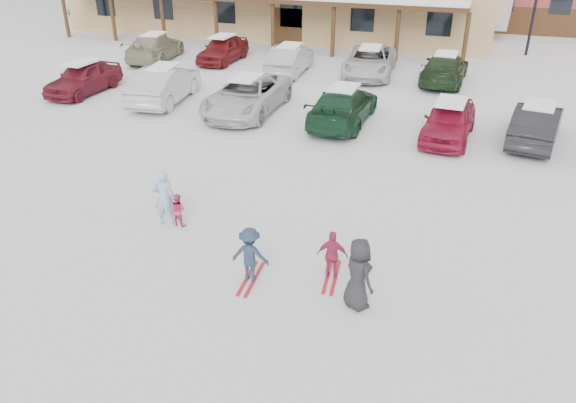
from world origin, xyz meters
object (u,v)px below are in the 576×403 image
(parked_car_10, at_px, (370,61))
(parked_car_3, at_px, (343,106))
(parked_car_9, at_px, (290,60))
(parked_car_11, at_px, (445,68))
(parked_car_5, at_px, (536,124))
(parked_car_2, at_px, (247,95))
(adult_skier, at_px, (164,197))
(bystander_dark, at_px, (358,274))
(toddler_red, at_px, (178,210))
(parked_car_4, at_px, (449,120))
(child_navy, at_px, (250,255))
(child_magenta, at_px, (332,255))
(parked_car_7, at_px, (155,47))
(parked_car_8, at_px, (223,49))
(parked_car_1, at_px, (165,84))
(parked_car_0, at_px, (83,78))

(parked_car_10, bearing_deg, parked_car_3, -90.76)
(parked_car_9, relative_size, parked_car_11, 0.90)
(parked_car_5, bearing_deg, parked_car_2, 9.82)
(parked_car_3, bearing_deg, adult_skier, 75.42)
(bystander_dark, relative_size, parked_car_3, 0.33)
(adult_skier, distance_m, toddler_red, 0.49)
(parked_car_4, bearing_deg, parked_car_3, 177.76)
(child_navy, height_order, parked_car_9, parked_car_9)
(adult_skier, distance_m, child_magenta, 4.94)
(parked_car_7, relative_size, parked_car_9, 1.13)
(bystander_dark, height_order, parked_car_8, bystander_dark)
(parked_car_7, xyz_separation_m, parked_car_11, (15.66, 0.31, -0.01))
(child_navy, height_order, child_magenta, child_navy)
(child_navy, xyz_separation_m, parked_car_1, (-8.48, 11.26, 0.12))
(adult_skier, bearing_deg, child_navy, 117.26)
(child_navy, relative_size, parked_car_8, 0.32)
(bystander_dark, xyz_separation_m, parked_car_0, (-15.14, 11.48, -0.10))
(child_navy, xyz_separation_m, child_magenta, (1.72, 0.65, -0.06))
(parked_car_0, bearing_deg, bystander_dark, -34.87)
(parked_car_0, height_order, parked_car_11, parked_car_0)
(parked_car_3, bearing_deg, parked_car_8, -41.06)
(toddler_red, height_order, parked_car_2, parked_car_2)
(parked_car_4, height_order, parked_car_9, parked_car_9)
(parked_car_3, bearing_deg, child_magenta, 103.23)
(parked_car_8, height_order, parked_car_10, parked_car_10)
(child_navy, xyz_separation_m, parked_car_9, (-4.84, 17.52, 0.06))
(parked_car_9, bearing_deg, child_navy, 103.20)
(parked_car_3, bearing_deg, parked_car_11, -113.24)
(parked_car_3, xyz_separation_m, parked_car_8, (-8.62, 7.81, -0.01))
(parked_car_10, distance_m, parked_car_11, 3.70)
(parked_car_1, distance_m, parked_car_10, 10.45)
(parked_car_10, bearing_deg, parked_car_7, 178.62)
(parked_car_2, xyz_separation_m, parked_car_9, (-0.30, 6.49, -0.02))
(parked_car_2, bearing_deg, parked_car_10, 63.85)
(parked_car_3, height_order, parked_car_11, parked_car_3)
(parked_car_5, xyz_separation_m, parked_car_8, (-15.64, 7.68, -0.00))
(child_navy, xyz_separation_m, parked_car_0, (-12.66, 11.29, 0.05))
(child_magenta, distance_m, parked_car_8, 21.13)
(bystander_dark, bearing_deg, parked_car_4, -51.97)
(parked_car_5, distance_m, parked_car_9, 13.05)
(child_magenta, relative_size, parked_car_11, 0.25)
(child_magenta, bearing_deg, parked_car_2, -64.95)
(parked_car_8, bearing_deg, parked_car_4, -31.66)
(parked_car_2, distance_m, parked_car_5, 11.06)
(parked_car_8, bearing_deg, parked_car_9, -14.95)
(parked_car_4, xyz_separation_m, parked_car_7, (-16.40, 7.41, 0.01))
(parked_car_3, bearing_deg, parked_car_1, -0.99)
(adult_skier, distance_m, bystander_dark, 5.89)
(toddler_red, bearing_deg, adult_skier, 8.31)
(child_magenta, relative_size, parked_car_10, 0.23)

